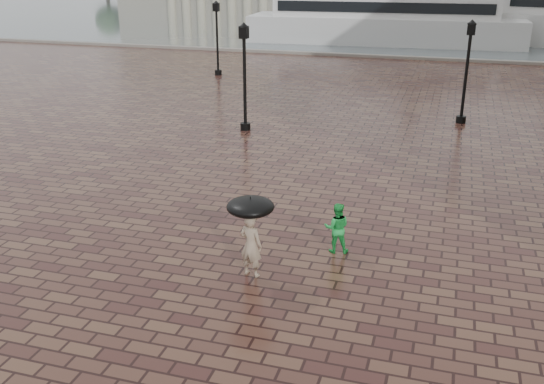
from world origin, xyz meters
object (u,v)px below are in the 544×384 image
at_px(ferry_near, 384,16).
at_px(street_lamps, 375,55).
at_px(adult_pedestrian, 251,245).
at_px(child_pedestrian, 337,228).

bearing_deg(ferry_near, street_lamps, -86.80).
bearing_deg(street_lamps, adult_pedestrian, -90.36).
xyz_separation_m(street_lamps, child_pedestrian, (1.56, -17.90, -1.66)).
distance_m(street_lamps, adult_pedestrian, 19.76).
relative_size(street_lamps, child_pedestrian, 16.16).
bearing_deg(child_pedestrian, ferry_near, -96.00).
xyz_separation_m(child_pedestrian, ferry_near, (-3.86, 40.66, 1.63)).
distance_m(adult_pedestrian, ferry_near, 42.54).
height_order(child_pedestrian, ferry_near, ferry_near).
height_order(street_lamps, adult_pedestrian, street_lamps).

